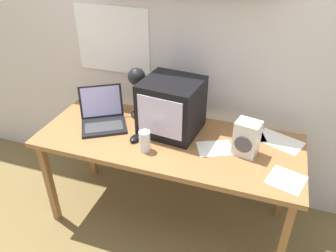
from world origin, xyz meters
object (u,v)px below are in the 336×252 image
at_px(loose_paper_near_monitor, 279,141).
at_px(juice_glass, 145,142).
at_px(crt_monitor, 172,106).
at_px(printed_handout, 215,148).
at_px(computer_mouse, 135,138).
at_px(corner_desk, 168,146).
at_px(laptop, 103,115).
at_px(space_heater, 247,138).
at_px(open_notebook, 250,136).
at_px(loose_paper_near_laptop, 286,180).
at_px(desk_lamp, 137,82).

bearing_deg(loose_paper_near_monitor, juice_glass, -154.88).
height_order(crt_monitor, printed_handout, crt_monitor).
distance_m(juice_glass, loose_paper_near_monitor, 0.87).
xyz_separation_m(crt_monitor, computer_mouse, (-0.18, -0.19, -0.17)).
distance_m(corner_desk, crt_monitor, 0.27).
xyz_separation_m(corner_desk, laptop, (-0.50, 0.04, 0.12)).
relative_size(space_heater, loose_paper_near_monitor, 0.67).
bearing_deg(open_notebook, juice_glass, -148.36).
height_order(computer_mouse, loose_paper_near_laptop, computer_mouse).
height_order(laptop, computer_mouse, laptop).
height_order(laptop, loose_paper_near_monitor, laptop).
xyz_separation_m(crt_monitor, space_heater, (0.51, -0.11, -0.07)).
bearing_deg(loose_paper_near_monitor, loose_paper_near_laptop, -81.59).
distance_m(loose_paper_near_monitor, loose_paper_near_laptop, 0.38).
relative_size(space_heater, printed_handout, 0.83).
relative_size(corner_desk, computer_mouse, 15.18).
bearing_deg(open_notebook, laptop, -170.66).
relative_size(corner_desk, laptop, 4.19).
bearing_deg(loose_paper_near_monitor, computer_mouse, -162.13).
relative_size(crt_monitor, desk_lamp, 1.02).
distance_m(desk_lamp, juice_glass, 0.44).
relative_size(printed_handout, loose_paper_near_laptop, 1.14).
bearing_deg(laptop, corner_desk, -36.31).
distance_m(computer_mouse, loose_paper_near_monitor, 0.94).
bearing_deg(printed_handout, open_notebook, 48.28).
bearing_deg(corner_desk, computer_mouse, -157.86).
height_order(laptop, open_notebook, laptop).
bearing_deg(loose_paper_near_laptop, desk_lamp, 161.56).
xyz_separation_m(crt_monitor, printed_handout, (0.33, -0.12, -0.18)).
relative_size(computer_mouse, loose_paper_near_laptop, 0.48).
bearing_deg(corner_desk, desk_lamp, 148.69).
bearing_deg(computer_mouse, corner_desk, 22.14).
distance_m(desk_lamp, computer_mouse, 0.38).
distance_m(corner_desk, loose_paper_near_monitor, 0.73).
xyz_separation_m(desk_lamp, loose_paper_near_monitor, (0.97, 0.04, -0.29)).
relative_size(corner_desk, printed_handout, 6.47).
distance_m(crt_monitor, loose_paper_near_monitor, 0.74).
height_order(corner_desk, juice_glass, juice_glass).
xyz_separation_m(corner_desk, open_notebook, (0.51, 0.21, 0.06)).
distance_m(corner_desk, computer_mouse, 0.23).
distance_m(corner_desk, laptop, 0.52).
relative_size(open_notebook, loose_paper_near_monitor, 0.67).
bearing_deg(corner_desk, laptop, 174.98).
bearing_deg(space_heater, computer_mouse, -160.85).
xyz_separation_m(corner_desk, crt_monitor, (-0.01, 0.11, 0.24)).
height_order(desk_lamp, loose_paper_near_monitor, desk_lamp).
xyz_separation_m(computer_mouse, printed_handout, (0.51, 0.07, -0.01)).
bearing_deg(loose_paper_near_monitor, laptop, -172.20).
height_order(crt_monitor, space_heater, crt_monitor).
relative_size(printed_handout, open_notebook, 1.19).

